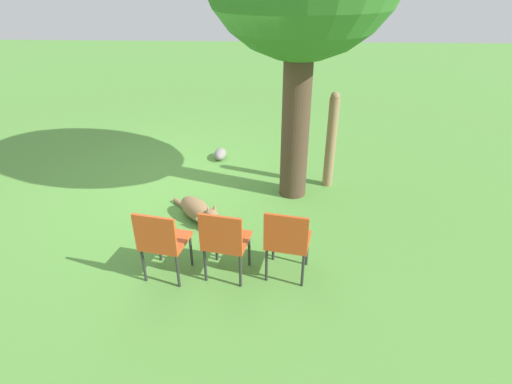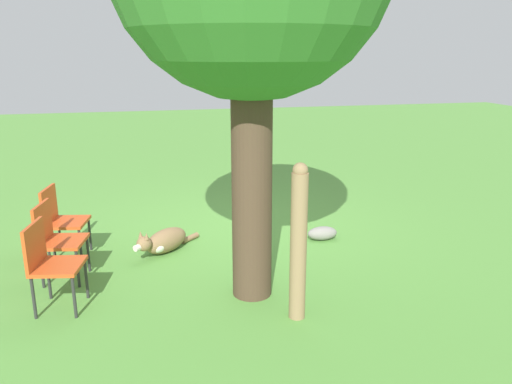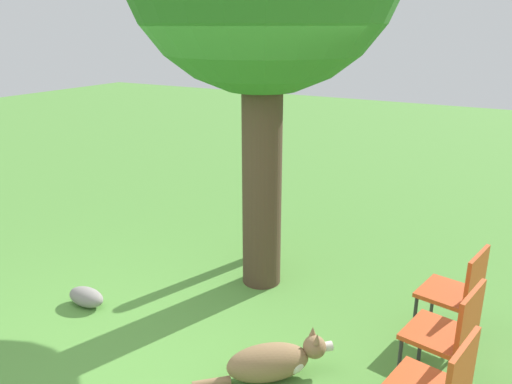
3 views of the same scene
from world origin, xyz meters
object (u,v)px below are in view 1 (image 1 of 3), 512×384
at_px(fence_post, 331,140).
at_px(red_chair_2, 287,239).
at_px(dog, 198,210).
at_px(red_chair_0, 162,240).
at_px(red_chair_1, 225,240).

bearing_deg(fence_post, red_chair_2, -17.21).
relative_size(dog, red_chair_2, 0.98).
distance_m(dog, red_chair_0, 1.21).
height_order(dog, fence_post, fence_post).
height_order(dog, red_chair_1, red_chair_1).
distance_m(dog, red_chair_1, 1.27).
relative_size(dog, red_chair_1, 0.98).
distance_m(fence_post, red_chair_2, 2.29).
height_order(red_chair_0, red_chair_1, same).
bearing_deg(red_chair_1, fence_post, -19.83).
xyz_separation_m(dog, red_chair_2, (1.08, 1.13, 0.35)).
bearing_deg(red_chair_2, red_chair_1, 104.09).
bearing_deg(fence_post, red_chair_1, -30.65).
relative_size(fence_post, red_chair_0, 1.72).
bearing_deg(fence_post, red_chair_0, -40.91).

